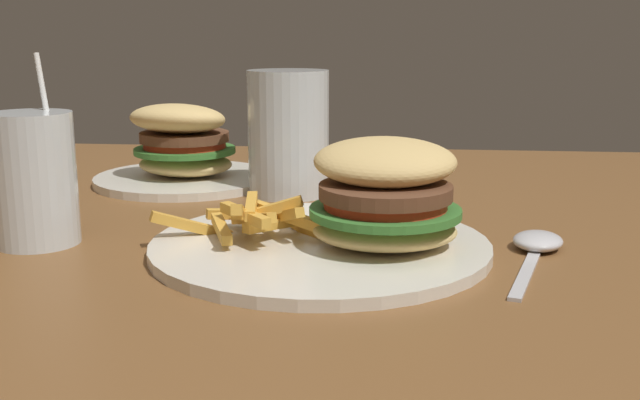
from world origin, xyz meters
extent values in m
cube|color=brown|center=(0.00, 0.00, 0.72)|extent=(1.31, 1.09, 0.03)
cylinder|color=silver|center=(0.09, -0.06, 0.74)|extent=(0.30, 0.30, 0.01)
ellipsoid|color=#DBB770|center=(0.14, -0.07, 0.76)|extent=(0.13, 0.11, 0.03)
cylinder|color=#38752D|center=(0.14, -0.07, 0.77)|extent=(0.14, 0.14, 0.01)
cylinder|color=red|center=(0.14, -0.07, 0.78)|extent=(0.11, 0.11, 0.01)
cylinder|color=brown|center=(0.14, -0.07, 0.79)|extent=(0.12, 0.12, 0.01)
ellipsoid|color=#DBB770|center=(0.14, -0.06, 0.81)|extent=(0.13, 0.11, 0.05)
cube|color=gold|center=(0.02, -0.08, 0.77)|extent=(0.02, 0.09, 0.03)
cube|color=gold|center=(0.02, -0.07, 0.77)|extent=(0.02, 0.06, 0.02)
cube|color=gold|center=(0.03, -0.07, 0.76)|extent=(0.05, 0.07, 0.03)
cube|color=gold|center=(-0.03, -0.06, 0.75)|extent=(0.08, 0.05, 0.04)
cube|color=gold|center=(0.04, -0.06, 0.77)|extent=(0.06, 0.01, 0.03)
cube|color=gold|center=(0.00, -0.08, 0.76)|extent=(0.03, 0.06, 0.01)
cube|color=gold|center=(0.06, -0.03, 0.75)|extent=(0.07, 0.07, 0.02)
cube|color=gold|center=(0.04, -0.06, 0.76)|extent=(0.05, 0.06, 0.01)
cube|color=gold|center=(0.02, -0.07, 0.77)|extent=(0.02, 0.06, 0.01)
cube|color=gold|center=(0.05, -0.06, 0.76)|extent=(0.05, 0.06, 0.03)
cube|color=gold|center=(0.01, -0.02, 0.76)|extent=(0.07, 0.04, 0.02)
cube|color=gold|center=(0.02, -0.08, 0.77)|extent=(0.05, 0.06, 0.01)
cube|color=gold|center=(0.06, -0.06, 0.76)|extent=(0.08, 0.06, 0.02)
cylinder|color=silver|center=(0.02, 0.17, 0.81)|extent=(0.10, 0.10, 0.15)
cylinder|color=#B26B19|center=(0.02, 0.17, 0.80)|extent=(0.08, 0.08, 0.14)
cylinder|color=silver|center=(-0.17, -0.06, 0.79)|extent=(0.07, 0.07, 0.12)
cylinder|color=yellow|center=(-0.17, -0.06, 0.78)|extent=(0.07, 0.07, 0.09)
cylinder|color=white|center=(-0.16, -0.05, 0.82)|extent=(0.03, 0.03, 0.17)
ellipsoid|color=silver|center=(0.28, -0.04, 0.74)|extent=(0.06, 0.06, 0.02)
cube|color=silver|center=(0.25, -0.12, 0.74)|extent=(0.04, 0.12, 0.00)
cylinder|color=silver|center=(-0.12, 0.23, 0.74)|extent=(0.23, 0.23, 0.01)
ellipsoid|color=#DBB770|center=(-0.12, 0.23, 0.76)|extent=(0.14, 0.13, 0.03)
cylinder|color=#38752D|center=(-0.12, 0.23, 0.78)|extent=(0.15, 0.15, 0.01)
cylinder|color=red|center=(-0.12, 0.23, 0.78)|extent=(0.13, 0.13, 0.01)
cylinder|color=brown|center=(-0.12, 0.23, 0.79)|extent=(0.14, 0.14, 0.01)
ellipsoid|color=#DBB770|center=(-0.12, 0.21, 0.82)|extent=(0.14, 0.13, 0.05)
camera|label=1|loc=(0.15, -0.70, 0.92)|focal=42.00mm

